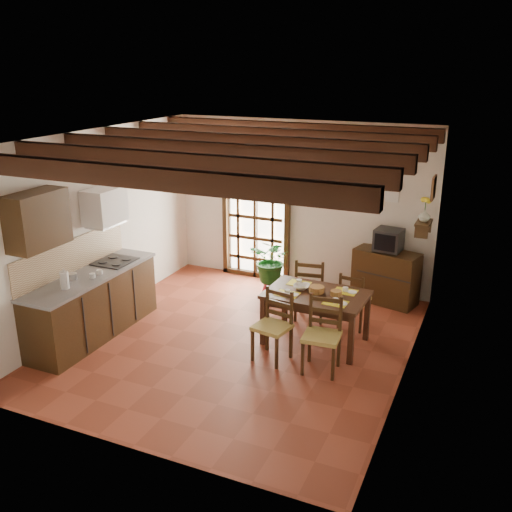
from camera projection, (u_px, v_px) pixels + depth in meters
The scene contains 25 objects.
ground_plane at pixel (238, 342), 7.90m from camera, with size 5.00×5.00×0.00m, color brown.
room_shell at pixel (236, 215), 7.31m from camera, with size 4.52×5.02×2.81m.
ceiling_beams at pixel (236, 147), 7.03m from camera, with size 4.50×4.34×0.20m.
french_door at pixel (256, 213), 9.94m from camera, with size 1.26×0.11×2.32m.
kitchen_counter at pixel (93, 304), 7.97m from camera, with size 0.64×2.25×1.38m.
upper_cabinet at pixel (37, 220), 6.96m from camera, with size 0.35×0.80×0.70m, color #332110.
range_hood at pixel (104, 207), 8.07m from camera, with size 0.38×0.60×0.54m.
counter_items at pixel (94, 269), 7.89m from camera, with size 0.50×1.43×0.25m.
dining_table at pixel (316, 299), 7.70m from camera, with size 1.38×0.92×0.73m.
chair_near_left at pixel (272, 338), 7.37m from camera, with size 0.50×0.48×0.93m.
chair_near_right at pixel (321, 349), 7.09m from camera, with size 0.48×0.46×0.96m.
chair_far_left at pixel (310, 300), 8.54m from camera, with size 0.51×0.49×0.97m.
chair_far_right at pixel (354, 310), 8.27m from camera, with size 0.43×0.42×0.85m.
table_setting at pixel (316, 292), 7.67m from camera, with size 0.98×0.65×0.09m.
table_bowl at pixel (301, 287), 7.80m from camera, with size 0.22×0.22×0.05m, color white.
sideboard at pixel (386, 277), 9.09m from camera, with size 1.01×0.45×0.86m, color #332110.
crt_tv at pixel (389, 240), 8.89m from camera, with size 0.45×0.42×0.35m.
fuse_box at pixel (391, 192), 8.91m from camera, with size 0.25×0.03×0.32m, color white.
plant_pot at pixel (272, 286), 9.58m from camera, with size 0.33×0.33×0.20m, color maroon.
potted_plant at pixel (272, 260), 9.43m from camera, with size 1.78×1.53×1.99m, color #144C19.
wall_shelf at pixel (424, 225), 7.98m from camera, with size 0.20×0.42×0.20m.
shelf_vase at pixel (424, 216), 7.94m from camera, with size 0.15×0.15×0.15m, color #B2BFB2.
shelf_flowers at pixel (426, 201), 7.87m from camera, with size 0.14×0.14×0.36m.
framed_picture at pixel (434, 188), 7.77m from camera, with size 0.03×0.32×0.32m.
pendant_lamp at pixel (322, 193), 7.32m from camera, with size 0.36×0.36×0.84m.
Camera 1 is at (3.08, -6.39, 3.70)m, focal length 40.00 mm.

